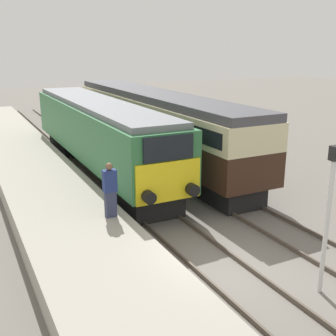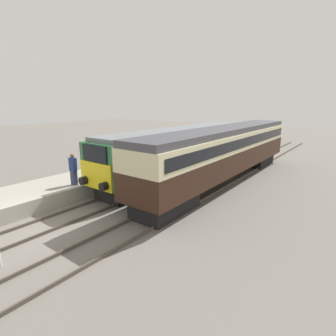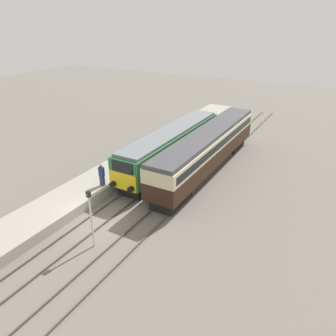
{
  "view_description": "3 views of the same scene",
  "coord_description": "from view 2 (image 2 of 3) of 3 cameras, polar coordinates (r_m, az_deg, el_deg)",
  "views": [
    {
      "loc": [
        -6.31,
        -8.83,
        6.26
      ],
      "look_at": [
        0.0,
        3.59,
        2.2
      ],
      "focal_mm": 45.0,
      "sensor_mm": 36.0,
      "label": 1
    },
    {
      "loc": [
        11.06,
        -4.73,
        5.45
      ],
      "look_at": [
        1.7,
        7.59,
        1.6
      ],
      "focal_mm": 28.0,
      "sensor_mm": 36.0,
      "label": 2
    },
    {
      "loc": [
        14.01,
        -14.21,
        13.28
      ],
      "look_at": [
        1.7,
        7.59,
        1.6
      ],
      "focal_mm": 35.0,
      "sensor_mm": 36.0,
      "label": 3
    }
  ],
  "objects": [
    {
      "name": "ground_plane",
      "position": [
        13.21,
        -27.41,
        -12.07
      ],
      "size": [
        120.0,
        120.0,
        0.0
      ],
      "primitive_type": "plane",
      "color": "slate"
    },
    {
      "name": "platform_left",
      "position": [
        19.85,
        -10.84,
        -1.02
      ],
      "size": [
        3.5,
        50.0,
        0.8
      ],
      "color": "#9E998C",
      "rests_on": "ground_plane"
    },
    {
      "name": "rails_near_track",
      "position": [
        15.69,
        -10.8,
        -6.35
      ],
      "size": [
        1.51,
        60.0,
        0.14
      ],
      "color": "#4C4238",
      "rests_on": "ground_plane"
    },
    {
      "name": "rails_far_track",
      "position": [
        13.51,
        -0.92,
        -9.51
      ],
      "size": [
        1.5,
        60.0,
        0.14
      ],
      "color": "#4C4238",
      "rests_on": "ground_plane"
    },
    {
      "name": "locomotive",
      "position": [
        19.81,
        2.67,
        4.13
      ],
      "size": [
        2.7,
        16.03,
        3.64
      ],
      "color": "black",
      "rests_on": "ground_plane"
    },
    {
      "name": "passenger_carriage",
      "position": [
        18.65,
        12.46,
        4.06
      ],
      "size": [
        2.75,
        18.05,
        3.86
      ],
      "color": "black",
      "rests_on": "ground_plane"
    },
    {
      "name": "person_on_platform",
      "position": [
        16.03,
        -19.92,
        -0.29
      ],
      "size": [
        0.44,
        0.26,
        1.85
      ],
      "color": "#2D334C",
      "rests_on": "platform_left"
    }
  ]
}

